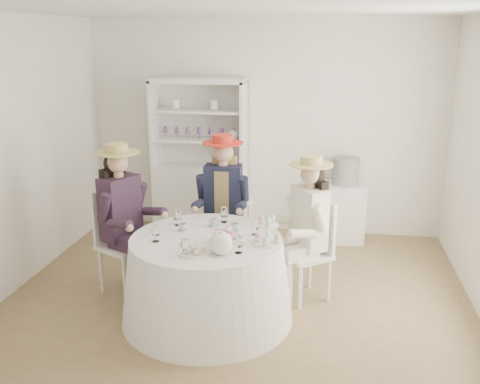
# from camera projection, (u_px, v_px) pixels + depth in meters

# --- Properties ---
(ground) EXTENTS (4.50, 4.50, 0.00)m
(ground) POSITION_uv_depth(u_px,v_px,m) (238.00, 296.00, 5.29)
(ground) COLOR olive
(ground) RESTS_ON ground
(ceiling) EXTENTS (4.50, 4.50, 0.00)m
(ceiling) POSITION_uv_depth(u_px,v_px,m) (238.00, 9.00, 4.53)
(ceiling) COLOR white
(ceiling) RESTS_ON wall_back
(wall_back) EXTENTS (4.50, 0.00, 4.50)m
(wall_back) POSITION_uv_depth(u_px,v_px,m) (264.00, 128.00, 6.80)
(wall_back) COLOR white
(wall_back) RESTS_ON ground
(wall_front) EXTENTS (4.50, 0.00, 4.50)m
(wall_front) POSITION_uv_depth(u_px,v_px,m) (179.00, 245.00, 3.02)
(wall_front) COLOR white
(wall_front) RESTS_ON ground
(wall_left) EXTENTS (0.00, 4.50, 4.50)m
(wall_left) POSITION_uv_depth(u_px,v_px,m) (13.00, 155.00, 5.26)
(wall_left) COLOR white
(wall_left) RESTS_ON ground
(tea_table) EXTENTS (1.55, 1.55, 0.77)m
(tea_table) POSITION_uv_depth(u_px,v_px,m) (207.00, 278.00, 4.80)
(tea_table) COLOR white
(tea_table) RESTS_ON ground
(hutch) EXTENTS (1.34, 0.87, 1.98)m
(hutch) POSITION_uv_depth(u_px,v_px,m) (201.00, 179.00, 6.89)
(hutch) COLOR silver
(hutch) RESTS_ON ground
(side_table) EXTENTS (0.53, 0.53, 0.72)m
(side_table) POSITION_uv_depth(u_px,v_px,m) (343.00, 212.00, 6.68)
(side_table) COLOR silver
(side_table) RESTS_ON ground
(hatbox) EXTENTS (0.34, 0.34, 0.33)m
(hatbox) POSITION_uv_depth(u_px,v_px,m) (346.00, 171.00, 6.53)
(hatbox) COLOR black
(hatbox) RESTS_ON side_table
(guest_left) EXTENTS (0.64, 0.58, 1.51)m
(guest_left) POSITION_uv_depth(u_px,v_px,m) (122.00, 211.00, 5.18)
(guest_left) COLOR silver
(guest_left) RESTS_ON ground
(guest_mid) EXTENTS (0.54, 0.57, 1.51)m
(guest_mid) POSITION_uv_depth(u_px,v_px,m) (223.00, 197.00, 5.62)
(guest_mid) COLOR silver
(guest_mid) RESTS_ON ground
(guest_right) EXTENTS (0.61, 0.59, 1.43)m
(guest_right) POSITION_uv_depth(u_px,v_px,m) (307.00, 221.00, 5.04)
(guest_right) COLOR silver
(guest_right) RESTS_ON ground
(spare_chair) EXTENTS (0.62, 0.62, 1.08)m
(spare_chair) POSITION_uv_depth(u_px,v_px,m) (224.00, 197.00, 6.53)
(spare_chair) COLOR silver
(spare_chair) RESTS_ON ground
(teacup_a) EXTENTS (0.09, 0.09, 0.06)m
(teacup_a) POSITION_uv_depth(u_px,v_px,m) (183.00, 228.00, 4.85)
(teacup_a) COLOR white
(teacup_a) RESTS_ON tea_table
(teacup_b) EXTENTS (0.08, 0.08, 0.07)m
(teacup_b) POSITION_uv_depth(u_px,v_px,m) (213.00, 223.00, 4.96)
(teacup_b) COLOR white
(teacup_b) RESTS_ON tea_table
(teacup_c) EXTENTS (0.11, 0.11, 0.07)m
(teacup_c) POSITION_uv_depth(u_px,v_px,m) (234.00, 228.00, 4.82)
(teacup_c) COLOR white
(teacup_c) RESTS_ON tea_table
(flower_bowl) EXTENTS (0.22, 0.22, 0.05)m
(flower_bowl) POSITION_uv_depth(u_px,v_px,m) (228.00, 240.00, 4.59)
(flower_bowl) COLOR white
(flower_bowl) RESTS_ON tea_table
(flower_arrangement) EXTENTS (0.17, 0.17, 0.06)m
(flower_arrangement) POSITION_uv_depth(u_px,v_px,m) (223.00, 234.00, 4.55)
(flower_arrangement) COLOR pink
(flower_arrangement) RESTS_ON tea_table
(table_teapot) EXTENTS (0.27, 0.19, 0.21)m
(table_teapot) POSITION_uv_depth(u_px,v_px,m) (222.00, 244.00, 4.33)
(table_teapot) COLOR white
(table_teapot) RESTS_ON tea_table
(sandwich_plate) EXTENTS (0.27, 0.27, 0.06)m
(sandwich_plate) POSITION_uv_depth(u_px,v_px,m) (195.00, 252.00, 4.36)
(sandwich_plate) COLOR white
(sandwich_plate) RESTS_ON tea_table
(cupcake_stand) EXTENTS (0.25, 0.25, 0.24)m
(cupcake_stand) POSITION_uv_depth(u_px,v_px,m) (267.00, 234.00, 4.55)
(cupcake_stand) COLOR white
(cupcake_stand) RESTS_ON tea_table
(stemware_set) EXTENTS (0.91, 0.95, 0.15)m
(stemware_set) POSITION_uv_depth(u_px,v_px,m) (206.00, 230.00, 4.67)
(stemware_set) COLOR white
(stemware_set) RESTS_ON tea_table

